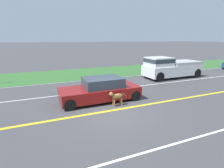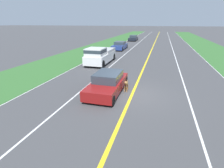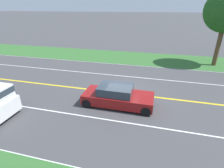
# 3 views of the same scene
# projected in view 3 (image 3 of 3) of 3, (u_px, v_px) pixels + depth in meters

# --- Properties ---
(ground_plane) EXTENTS (400.00, 400.00, 0.00)m
(ground_plane) POSITION_uv_depth(u_px,v_px,m) (122.00, 93.00, 13.14)
(ground_plane) COLOR #424244
(centre_divider_line) EXTENTS (0.18, 160.00, 0.01)m
(centre_divider_line) POSITION_uv_depth(u_px,v_px,m) (122.00, 93.00, 13.14)
(centre_divider_line) COLOR yellow
(centre_divider_line) RESTS_ON ground
(lane_edge_line_left) EXTENTS (0.14, 160.00, 0.01)m
(lane_edge_line_left) POSITION_uv_depth(u_px,v_px,m) (135.00, 65.00, 19.32)
(lane_edge_line_left) COLOR white
(lane_edge_line_left) RESTS_ON ground
(lane_dash_same_dir) EXTENTS (0.10, 160.00, 0.01)m
(lane_dash_same_dir) POSITION_uv_depth(u_px,v_px,m) (109.00, 120.00, 10.05)
(lane_dash_same_dir) COLOR white
(lane_dash_same_dir) RESTS_ON ground
(lane_dash_oncoming) EXTENTS (0.10, 160.00, 0.01)m
(lane_dash_oncoming) POSITION_uv_depth(u_px,v_px,m) (129.00, 77.00, 16.23)
(lane_dash_oncoming) COLOR white
(lane_dash_oncoming) RESTS_ON ground
(grass_verge_left) EXTENTS (6.00, 160.00, 0.03)m
(grass_verge_left) POSITION_uv_depth(u_px,v_px,m) (138.00, 58.00, 21.97)
(grass_verge_left) COLOR #33662D
(grass_verge_left) RESTS_ON ground
(ego_car) EXTENTS (1.92, 4.53, 1.34)m
(ego_car) POSITION_uv_depth(u_px,v_px,m) (118.00, 96.00, 11.39)
(ego_car) COLOR maroon
(ego_car) RESTS_ON ground
(dog) EXTENTS (0.24, 1.11, 0.83)m
(dog) POSITION_uv_depth(u_px,v_px,m) (115.00, 89.00, 12.58)
(dog) COLOR olive
(dog) RESTS_ON ground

